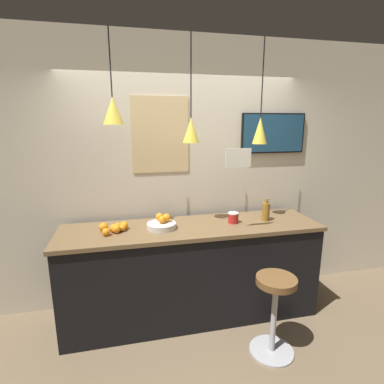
# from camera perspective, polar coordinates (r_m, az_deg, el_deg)

# --- Properties ---
(ground_plane) EXTENTS (14.00, 14.00, 0.00)m
(ground_plane) POSITION_cam_1_polar(r_m,az_deg,el_deg) (2.96, 3.50, -29.82)
(ground_plane) COLOR #756047
(back_wall) EXTENTS (8.00, 0.06, 2.90)m
(back_wall) POSITION_cam_1_polar(r_m,az_deg,el_deg) (3.34, -1.72, 3.39)
(back_wall) COLOR beige
(back_wall) RESTS_ON ground_plane
(service_counter) EXTENTS (2.61, 0.68, 1.00)m
(service_counter) POSITION_cam_1_polar(r_m,az_deg,el_deg) (3.23, 0.00, -14.84)
(service_counter) COLOR black
(service_counter) RESTS_ON ground_plane
(bar_stool) EXTENTS (0.39, 0.39, 0.73)m
(bar_stool) POSITION_cam_1_polar(r_m,az_deg,el_deg) (2.86, 15.49, -19.78)
(bar_stool) COLOR #B7B7BC
(bar_stool) RESTS_ON ground_plane
(fruit_bowl) EXTENTS (0.28, 0.28, 0.14)m
(fruit_bowl) POSITION_cam_1_polar(r_m,az_deg,el_deg) (2.97, -5.77, -6.05)
(fruit_bowl) COLOR beige
(fruit_bowl) RESTS_ON service_counter
(orange_pile) EXTENTS (0.27, 0.22, 0.09)m
(orange_pile) POSITION_cam_1_polar(r_m,az_deg,el_deg) (2.96, -14.40, -6.58)
(orange_pile) COLOR orange
(orange_pile) RESTS_ON service_counter
(juice_bottle) EXTENTS (0.08, 0.08, 0.24)m
(juice_bottle) POSITION_cam_1_polar(r_m,az_deg,el_deg) (3.25, 13.89, -3.57)
(juice_bottle) COLOR olive
(juice_bottle) RESTS_ON service_counter
(spread_jar) EXTENTS (0.11, 0.11, 0.11)m
(spread_jar) POSITION_cam_1_polar(r_m,az_deg,el_deg) (3.12, 7.87, -4.87)
(spread_jar) COLOR red
(spread_jar) RESTS_ON service_counter
(pendant_lamp_left) EXTENTS (0.18, 0.18, 0.81)m
(pendant_lamp_left) POSITION_cam_1_polar(r_m,az_deg,el_deg) (2.82, -14.83, 14.78)
(pendant_lamp_left) COLOR black
(pendant_lamp_middle) EXTENTS (0.16, 0.16, 0.98)m
(pendant_lamp_middle) POSITION_cam_1_polar(r_m,az_deg,el_deg) (2.89, -0.19, 11.81)
(pendant_lamp_middle) COLOR black
(pendant_lamp_right) EXTENTS (0.15, 0.15, 1.00)m
(pendant_lamp_right) POSITION_cam_1_polar(r_m,az_deg,el_deg) (3.12, 12.83, 11.47)
(pendant_lamp_right) COLOR black
(mounted_tv) EXTENTS (0.76, 0.04, 0.45)m
(mounted_tv) POSITION_cam_1_polar(r_m,az_deg,el_deg) (3.59, 15.20, 10.75)
(mounted_tv) COLOR black
(hanging_menu_board) EXTENTS (0.24, 0.01, 0.17)m
(hanging_menu_board) POSITION_cam_1_polar(r_m,az_deg,el_deg) (2.72, 8.83, 6.44)
(hanging_menu_board) COLOR white
(wall_poster) EXTENTS (0.60, 0.01, 0.79)m
(wall_poster) POSITION_cam_1_polar(r_m,az_deg,el_deg) (3.21, -6.04, 10.73)
(wall_poster) COLOR #DBBC84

